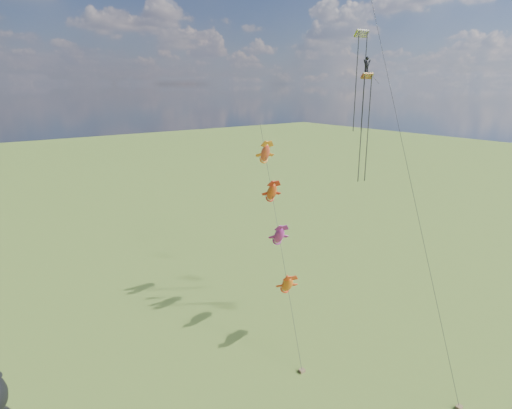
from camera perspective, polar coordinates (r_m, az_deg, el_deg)
fish_windsock_rig at (r=35.21m, az=2.60°, el=-1.26°), size 7.32×14.29×15.42m
parafoil_rig at (r=37.00m, az=14.66°, el=15.60°), size 8.09×16.18×27.60m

